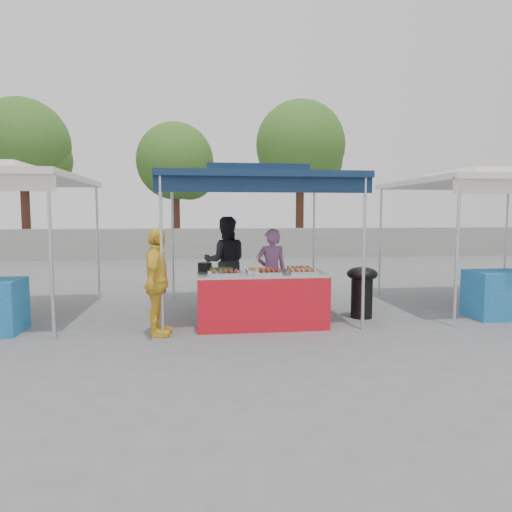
{
  "coord_description": "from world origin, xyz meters",
  "views": [
    {
      "loc": [
        -0.99,
        -7.08,
        1.76
      ],
      "look_at": [
        0.0,
        0.6,
        1.05
      ],
      "focal_mm": 32.0,
      "sensor_mm": 36.0,
      "label": 1
    }
  ],
  "objects": [
    {
      "name": "food_tray_fm",
      "position": [
        0.05,
        -0.34,
        0.88
      ],
      "size": [
        0.42,
        0.3,
        0.07
      ],
      "color": "silver",
      "rests_on": "vendor_table"
    },
    {
      "name": "skewer_cup",
      "position": [
        -0.12,
        -0.41,
        0.9
      ],
      "size": [
        0.07,
        0.07,
        0.09
      ],
      "primitive_type": "cylinder",
      "color": "silver",
      "rests_on": "vendor_table"
    },
    {
      "name": "tree_1",
      "position": [
        -1.77,
        13.23,
        3.9
      ],
      "size": [
        3.4,
        3.32,
        5.71
      ],
      "color": "#48251C",
      "rests_on": "ground_plane"
    },
    {
      "name": "food_tray_br",
      "position": [
        0.59,
        -0.05,
        0.88
      ],
      "size": [
        0.42,
        0.3,
        0.07
      ],
      "color": "silver",
      "rests_on": "vendor_table"
    },
    {
      "name": "helper_man",
      "position": [
        -0.46,
        1.58,
        0.86
      ],
      "size": [
        0.84,
        0.66,
        1.72
      ],
      "primitive_type": "imported",
      "rotation": [
        0.0,
        0.0,
        3.15
      ],
      "color": "black",
      "rests_on": "ground_plane"
    },
    {
      "name": "customer_person",
      "position": [
        -1.57,
        -0.44,
        0.78
      ],
      "size": [
        0.47,
        0.95,
        1.56
      ],
      "primitive_type": "imported",
      "rotation": [
        0.0,
        0.0,
        1.47
      ],
      "color": "yellow",
      "rests_on": "ground_plane"
    },
    {
      "name": "crate_stacked",
      "position": [
        0.23,
        0.46,
        0.44
      ],
      "size": [
        0.46,
        0.32,
        0.28
      ],
      "primitive_type": "cube",
      "color": "#1649B6",
      "rests_on": "crate_right"
    },
    {
      "name": "tree_0",
      "position": [
        -7.98,
        13.23,
        4.47
      ],
      "size": [
        3.81,
        3.8,
        6.54
      ],
      "color": "#48251C",
      "rests_on": "ground_plane"
    },
    {
      "name": "crate_left",
      "position": [
        -0.28,
        0.52,
        0.14
      ],
      "size": [
        0.46,
        0.32,
        0.27
      ],
      "primitive_type": "cube",
      "color": "#1649B6",
      "rests_on": "ground_plane"
    },
    {
      "name": "wok_burner",
      "position": [
        1.78,
        0.29,
        0.52
      ],
      "size": [
        0.52,
        0.52,
        0.88
      ],
      "rotation": [
        0.0,
        0.0,
        0.4
      ],
      "color": "black",
      "rests_on": "ground_plane"
    },
    {
      "name": "main_canopy",
      "position": [
        0.0,
        0.97,
        2.37
      ],
      "size": [
        3.2,
        3.2,
        2.57
      ],
      "color": "silver",
      "rests_on": "ground_plane"
    },
    {
      "name": "food_tray_fl",
      "position": [
        -0.58,
        -0.34,
        0.88
      ],
      "size": [
        0.42,
        0.3,
        0.07
      ],
      "color": "silver",
      "rests_on": "vendor_table"
    },
    {
      "name": "food_tray_fr",
      "position": [
        0.6,
        -0.33,
        0.88
      ],
      "size": [
        0.42,
        0.3,
        0.07
      ],
      "color": "silver",
      "rests_on": "vendor_table"
    },
    {
      "name": "neighbor_stall_right",
      "position": [
        4.5,
        0.57,
        1.6
      ],
      "size": [
        3.2,
        3.2,
        2.57
      ],
      "color": "silver",
      "rests_on": "ground_plane"
    },
    {
      "name": "food_tray_bm",
      "position": [
        -0.02,
        -0.02,
        0.88
      ],
      "size": [
        0.42,
        0.3,
        0.07
      ],
      "color": "silver",
      "rests_on": "vendor_table"
    },
    {
      "name": "food_tray_bl",
      "position": [
        -0.63,
        -0.02,
        0.88
      ],
      "size": [
        0.42,
        0.3,
        0.07
      ],
      "color": "silver",
      "rests_on": "vendor_table"
    },
    {
      "name": "cooking_pot",
      "position": [
        -0.88,
        0.24,
        0.92
      ],
      "size": [
        0.23,
        0.23,
        0.13
      ],
      "primitive_type": "cylinder",
      "color": "black",
      "rests_on": "vendor_table"
    },
    {
      "name": "vendor_table",
      "position": [
        0.0,
        -0.1,
        0.43
      ],
      "size": [
        2.0,
        0.8,
        0.85
      ],
      "color": "red",
      "rests_on": "ground_plane"
    },
    {
      "name": "crate_right",
      "position": [
        0.23,
        0.46,
        0.15
      ],
      "size": [
        0.5,
        0.35,
        0.3
      ],
      "primitive_type": "cube",
      "color": "#1649B6",
      "rests_on": "ground_plane"
    },
    {
      "name": "ground_plane",
      "position": [
        0.0,
        0.0,
        0.0
      ],
      "size": [
        80.0,
        80.0,
        0.0
      ],
      "primitive_type": "plane",
      "color": "slate"
    },
    {
      "name": "vendor_woman",
      "position": [
        0.3,
        0.79,
        0.75
      ],
      "size": [
        0.58,
        0.41,
        1.51
      ],
      "primitive_type": "imported",
      "rotation": [
        0.0,
        0.0,
        3.24
      ],
      "color": "#9A6292",
      "rests_on": "ground_plane"
    },
    {
      "name": "back_wall",
      "position": [
        0.0,
        11.0,
        0.6
      ],
      "size": [
        40.0,
        0.25,
        1.2
      ],
      "primitive_type": "cube",
      "color": "gray",
      "rests_on": "ground_plane"
    },
    {
      "name": "tree_2",
      "position": [
        3.69,
        12.97,
        4.61
      ],
      "size": [
        3.92,
        3.92,
        6.74
      ],
      "color": "#48251C",
      "rests_on": "ground_plane"
    }
  ]
}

